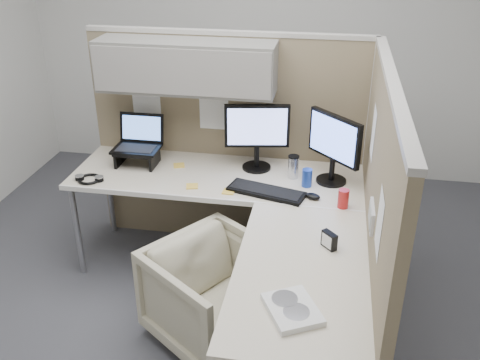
% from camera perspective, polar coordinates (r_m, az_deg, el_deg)
% --- Properties ---
extents(ground, '(4.50, 4.50, 0.00)m').
position_cam_1_polar(ground, '(3.60, -2.33, -13.85)').
color(ground, '#3E3E43').
rests_on(ground, ground).
extents(partition_back, '(2.00, 0.36, 1.63)m').
position_cam_1_polar(partition_back, '(3.80, -3.20, 7.60)').
color(partition_back, '#847456').
rests_on(partition_back, ground).
extents(partition_right, '(0.07, 2.03, 1.63)m').
position_cam_1_polar(partition_right, '(3.03, 14.05, -4.40)').
color(partition_right, '#847456').
rests_on(partition_right, ground).
extents(desk, '(2.00, 1.98, 0.73)m').
position_cam_1_polar(desk, '(3.28, 0.05, -3.53)').
color(desk, beige).
rests_on(desk, ground).
extents(office_chair, '(0.90, 0.91, 0.69)m').
position_cam_1_polar(office_chair, '(3.22, -2.68, -11.69)').
color(office_chair, '#BBB594').
rests_on(office_chair, ground).
extents(monitor_left, '(0.44, 0.20, 0.47)m').
position_cam_1_polar(monitor_left, '(3.64, 1.83, 5.17)').
color(monitor_left, black).
rests_on(monitor_left, desk).
extents(monitor_right, '(0.33, 0.34, 0.47)m').
position_cam_1_polar(monitor_right, '(3.50, 9.99, 3.85)').
color(monitor_right, black).
rests_on(monitor_right, desk).
extents(laptop_station, '(0.32, 0.28, 0.33)m').
position_cam_1_polar(laptop_station, '(3.84, -10.83, 3.55)').
color(laptop_station, black).
rests_on(laptop_station, desk).
extents(keyboard, '(0.52, 0.29, 0.02)m').
position_cam_1_polar(keyboard, '(3.41, 2.81, -1.25)').
color(keyboard, black).
rests_on(keyboard, desk).
extents(mouse, '(0.11, 0.10, 0.03)m').
position_cam_1_polar(mouse, '(3.37, 7.78, -1.73)').
color(mouse, black).
rests_on(mouse, desk).
extents(travel_mug, '(0.07, 0.07, 0.16)m').
position_cam_1_polar(travel_mug, '(3.60, 5.71, 1.42)').
color(travel_mug, silver).
rests_on(travel_mug, desk).
extents(soda_can_green, '(0.07, 0.07, 0.12)m').
position_cam_1_polar(soda_can_green, '(3.29, 10.96, -1.98)').
color(soda_can_green, '#B21E1E').
rests_on(soda_can_green, desk).
extents(soda_can_silver, '(0.07, 0.07, 0.12)m').
position_cam_1_polar(soda_can_silver, '(3.50, 7.15, 0.23)').
color(soda_can_silver, '#1E3FA5').
rests_on(soda_can_silver, desk).
extents(sticky_note_a, '(0.09, 0.09, 0.01)m').
position_cam_1_polar(sticky_note_a, '(3.51, -5.13, -0.66)').
color(sticky_note_a, gold).
rests_on(sticky_note_a, desk).
extents(sticky_note_b, '(0.08, 0.08, 0.01)m').
position_cam_1_polar(sticky_note_b, '(3.43, -1.22, -1.24)').
color(sticky_note_b, gold).
rests_on(sticky_note_b, desk).
extents(sticky_note_c, '(0.10, 0.10, 0.01)m').
position_cam_1_polar(sticky_note_c, '(3.80, -6.53, 1.56)').
color(sticky_note_c, gold).
rests_on(sticky_note_c, desk).
extents(headphones, '(0.20, 0.16, 0.03)m').
position_cam_1_polar(headphones, '(3.71, -15.77, 0.13)').
color(headphones, black).
rests_on(headphones, desk).
extents(paper_stack, '(0.31, 0.33, 0.03)m').
position_cam_1_polar(paper_stack, '(2.48, 5.59, -13.56)').
color(paper_stack, white).
rests_on(paper_stack, desk).
extents(desk_clock, '(0.09, 0.09, 0.09)m').
position_cam_1_polar(desk_clock, '(2.90, 9.48, -6.36)').
color(desk_clock, black).
rests_on(desk_clock, desk).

